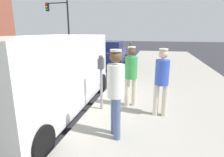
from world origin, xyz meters
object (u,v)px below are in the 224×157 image
(parking_meter_near, at_px, (101,73))
(pedestrian_in_green, at_px, (131,73))
(parking_meter_far, at_px, (130,51))
(parked_van, at_px, (49,72))
(traffic_light_corner, at_px, (60,19))
(pedestrian_in_white, at_px, (116,88))
(parked_sedan_ahead, at_px, (110,55))
(pedestrian_in_blue, at_px, (162,78))

(parking_meter_near, distance_m, pedestrian_in_green, 0.86)
(parking_meter_far, xyz_separation_m, parked_van, (-1.50, -5.84, -0.03))
(parking_meter_far, xyz_separation_m, traffic_light_corner, (-8.18, 7.54, 2.34))
(pedestrian_in_white, xyz_separation_m, parked_sedan_ahead, (-2.29, 8.69, -0.44))
(parked_van, bearing_deg, pedestrian_in_white, -28.60)
(parking_meter_near, relative_size, traffic_light_corner, 0.29)
(parking_meter_near, xyz_separation_m, pedestrian_in_blue, (1.58, -0.04, -0.04))
(traffic_light_corner, bearing_deg, parked_van, -63.46)
(pedestrian_in_blue, height_order, parked_sedan_ahead, pedestrian_in_blue)
(parked_van, xyz_separation_m, parked_sedan_ahead, (-0.12, 7.51, -0.41))
(parking_meter_far, distance_m, parked_van, 6.03)
(parking_meter_near, height_order, traffic_light_corner, traffic_light_corner)
(parking_meter_near, height_order, parking_meter_far, same)
(pedestrian_in_blue, xyz_separation_m, pedestrian_in_white, (-0.90, -1.25, 0.05))
(parked_sedan_ahead, bearing_deg, pedestrian_in_green, -71.27)
(parked_van, xyz_separation_m, traffic_light_corner, (-6.68, 13.37, 2.36))
(parked_sedan_ahead, bearing_deg, parking_meter_near, -77.69)
(parked_sedan_ahead, relative_size, traffic_light_corner, 0.86)
(parking_meter_far, bearing_deg, parked_van, -104.42)
(parking_meter_near, distance_m, parked_van, 1.50)
(traffic_light_corner, bearing_deg, pedestrian_in_white, -58.69)
(parked_van, relative_size, parked_sedan_ahead, 1.17)
(parking_meter_far, distance_m, parked_sedan_ahead, 2.37)
(pedestrian_in_white, xyz_separation_m, parked_van, (-2.18, 1.19, -0.04))
(parking_meter_far, height_order, pedestrian_in_blue, pedestrian_in_blue)
(parking_meter_far, relative_size, traffic_light_corner, 0.29)
(parked_van, bearing_deg, parked_sedan_ahead, 90.89)
(pedestrian_in_blue, height_order, parked_van, parked_van)
(pedestrian_in_white, bearing_deg, traffic_light_corner, 121.31)
(parking_meter_far, height_order, parked_van, parked_van)
(traffic_light_corner, bearing_deg, pedestrian_in_blue, -53.76)
(parking_meter_near, bearing_deg, parked_van, -176.28)
(pedestrian_in_blue, height_order, traffic_light_corner, traffic_light_corner)
(parking_meter_near, xyz_separation_m, parked_van, (-1.50, -0.10, -0.03))
(pedestrian_in_blue, bearing_deg, parked_van, -178.92)
(parking_meter_far, distance_m, traffic_light_corner, 11.36)
(pedestrian_in_white, bearing_deg, parked_sedan_ahead, 104.78)
(pedestrian_in_white, distance_m, parked_van, 2.48)
(parking_meter_near, bearing_deg, pedestrian_in_blue, -1.43)
(pedestrian_in_white, height_order, parked_van, parked_van)
(pedestrian_in_green, xyz_separation_m, parked_sedan_ahead, (-2.37, 6.99, -0.39))
(parked_van, relative_size, traffic_light_corner, 1.01)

